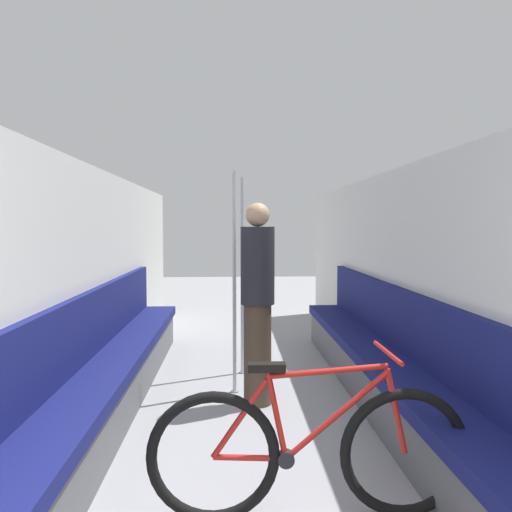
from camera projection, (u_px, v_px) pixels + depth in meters
wall_left at (69, 293)px, 3.93m from camera, size 0.10×10.03×2.13m
wall_right at (425, 291)px, 4.06m from camera, size 0.10×10.03×2.13m
bench_seat_row_left at (104, 382)px, 4.01m from camera, size 0.46×5.63×1.04m
bench_seat_row_right at (393, 378)px, 4.12m from camera, size 0.46×5.63×1.04m
bicycle at (310, 451)px, 2.69m from camera, size 1.76×0.46×0.93m
grab_pole_near at (234, 286)px, 4.72m from camera, size 0.08×0.08×2.11m
grab_pole_far at (242, 279)px, 5.34m from camera, size 0.08×0.08×2.11m
passenger_standing at (258, 301)px, 4.41m from camera, size 0.30×0.30×1.79m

